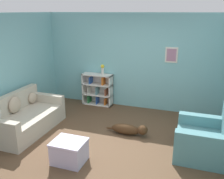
% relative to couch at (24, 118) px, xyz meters
% --- Properties ---
extents(ground_plane, '(14.00, 14.00, 0.00)m').
position_rel_couch_xyz_m(ground_plane, '(1.96, 0.08, -0.30)').
color(ground_plane, brown).
extents(wall_back, '(5.60, 0.13, 2.60)m').
position_rel_couch_xyz_m(wall_back, '(1.96, 2.33, 1.00)').
color(wall_back, '#7AB7BC').
rests_on(wall_back, ground_plane).
extents(wall_left, '(0.13, 5.00, 2.60)m').
position_rel_couch_xyz_m(wall_left, '(-0.59, 0.07, 1.00)').
color(wall_left, '#7AB7BC').
rests_on(wall_left, ground_plane).
extents(couch, '(0.95, 1.82, 0.84)m').
position_rel_couch_xyz_m(couch, '(0.00, 0.00, 0.00)').
color(couch, '#B7AD99').
rests_on(couch, ground_plane).
extents(bookshelf, '(0.87, 0.30, 0.92)m').
position_rel_couch_xyz_m(bookshelf, '(0.95, 2.13, 0.15)').
color(bookshelf, silver).
rests_on(bookshelf, ground_plane).
extents(recliner_chair, '(0.99, 1.02, 0.98)m').
position_rel_couch_xyz_m(recliner_chair, '(3.92, 0.25, 0.03)').
color(recliner_chair, slate).
rests_on(recliner_chair, ground_plane).
extents(coffee_table, '(0.59, 0.50, 0.42)m').
position_rel_couch_xyz_m(coffee_table, '(1.58, -0.78, -0.08)').
color(coffee_table, '#BCB2D1').
rests_on(coffee_table, ground_plane).
extents(dog, '(0.97, 0.22, 0.27)m').
position_rel_couch_xyz_m(dog, '(2.33, 0.59, -0.17)').
color(dog, '#472D19').
rests_on(dog, ground_plane).
extents(vase, '(0.10, 0.10, 0.29)m').
position_rel_couch_xyz_m(vase, '(1.12, 2.11, 0.78)').
color(vase, silver).
rests_on(vase, bookshelf).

